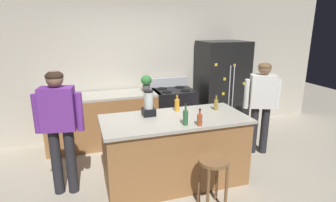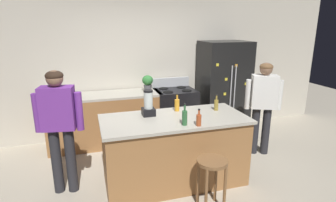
{
  "view_description": "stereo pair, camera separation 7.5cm",
  "coord_description": "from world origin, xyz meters",
  "px_view_note": "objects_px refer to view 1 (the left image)",
  "views": [
    {
      "loc": [
        -1.15,
        -3.27,
        2.15
      ],
      "look_at": [
        0.0,
        0.3,
        1.09
      ],
      "focal_mm": 29.43,
      "sensor_mm": 36.0,
      "label": 1
    },
    {
      "loc": [
        -1.08,
        -3.29,
        2.15
      ],
      "look_at": [
        0.0,
        0.3,
        1.09
      ],
      "focal_mm": 29.43,
      "sensor_mm": 36.0,
      "label": 2
    }
  ],
  "objects_px": {
    "potted_plant": "(146,82)",
    "blender_appliance": "(149,105)",
    "refrigerator": "(221,88)",
    "person_by_sink_right": "(262,100)",
    "kitchen_island": "(175,150)",
    "bottle_soda": "(177,105)",
    "person_by_island_left": "(59,122)",
    "bottle_olive_oil": "(186,117)",
    "bottle_cooking_sauce": "(200,119)",
    "stove_range": "(173,113)",
    "bar_stool": "(213,170)",
    "bottle_vinegar": "(216,104)"
  },
  "relations": [
    {
      "from": "bottle_olive_oil",
      "to": "kitchen_island",
      "type": "bearing_deg",
      "value": 96.6
    },
    {
      "from": "stove_range",
      "to": "bar_stool",
      "type": "bearing_deg",
      "value": -97.02
    },
    {
      "from": "kitchen_island",
      "to": "bottle_vinegar",
      "type": "relative_size",
      "value": 8.26
    },
    {
      "from": "refrigerator",
      "to": "stove_range",
      "type": "xyz_separation_m",
      "value": [
        -1.01,
        0.02,
        -0.43
      ]
    },
    {
      "from": "stove_range",
      "to": "bottle_olive_oil",
      "type": "bearing_deg",
      "value": -104.52
    },
    {
      "from": "refrigerator",
      "to": "person_by_sink_right",
      "type": "xyz_separation_m",
      "value": [
        0.15,
        -1.09,
        0.03
      ]
    },
    {
      "from": "potted_plant",
      "to": "blender_appliance",
      "type": "distance_m",
      "value": 1.38
    },
    {
      "from": "potted_plant",
      "to": "stove_range",
      "type": "bearing_deg",
      "value": -2.84
    },
    {
      "from": "person_by_sink_right",
      "to": "potted_plant",
      "type": "xyz_separation_m",
      "value": [
        -1.68,
        1.14,
        0.17
      ]
    },
    {
      "from": "bottle_soda",
      "to": "blender_appliance",
      "type": "bearing_deg",
      "value": -170.03
    },
    {
      "from": "bar_stool",
      "to": "potted_plant",
      "type": "bearing_deg",
      "value": 96.17
    },
    {
      "from": "person_by_sink_right",
      "to": "bottle_vinegar",
      "type": "distance_m",
      "value": 1.03
    },
    {
      "from": "blender_appliance",
      "to": "bottle_vinegar",
      "type": "height_order",
      "value": "blender_appliance"
    },
    {
      "from": "refrigerator",
      "to": "bar_stool",
      "type": "height_order",
      "value": "refrigerator"
    },
    {
      "from": "kitchen_island",
      "to": "bar_stool",
      "type": "xyz_separation_m",
      "value": [
        0.23,
        -0.7,
        0.03
      ]
    },
    {
      "from": "refrigerator",
      "to": "stove_range",
      "type": "distance_m",
      "value": 1.1
    },
    {
      "from": "stove_range",
      "to": "person_by_island_left",
      "type": "distance_m",
      "value": 2.42
    },
    {
      "from": "bar_stool",
      "to": "bottle_olive_oil",
      "type": "height_order",
      "value": "bottle_olive_oil"
    },
    {
      "from": "kitchen_island",
      "to": "blender_appliance",
      "type": "height_order",
      "value": "blender_appliance"
    },
    {
      "from": "stove_range",
      "to": "bottle_olive_oil",
      "type": "relative_size",
      "value": 4.07
    },
    {
      "from": "kitchen_island",
      "to": "person_by_island_left",
      "type": "relative_size",
      "value": 1.2
    },
    {
      "from": "refrigerator",
      "to": "bottle_soda",
      "type": "height_order",
      "value": "refrigerator"
    },
    {
      "from": "bottle_olive_oil",
      "to": "bottle_vinegar",
      "type": "relative_size",
      "value": 1.17
    },
    {
      "from": "bottle_soda",
      "to": "potted_plant",
      "type": "bearing_deg",
      "value": 96.27
    },
    {
      "from": "bar_stool",
      "to": "bottle_vinegar",
      "type": "bearing_deg",
      "value": 62.11
    },
    {
      "from": "bar_stool",
      "to": "bottle_soda",
      "type": "bearing_deg",
      "value": 96.04
    },
    {
      "from": "bottle_soda",
      "to": "bottle_vinegar",
      "type": "bearing_deg",
      "value": -13.76
    },
    {
      "from": "bottle_soda",
      "to": "person_by_island_left",
      "type": "bearing_deg",
      "value": -176.58
    },
    {
      "from": "potted_plant",
      "to": "bottle_olive_oil",
      "type": "relative_size",
      "value": 1.09
    },
    {
      "from": "blender_appliance",
      "to": "person_by_island_left",
      "type": "bearing_deg",
      "value": -179.12
    },
    {
      "from": "stove_range",
      "to": "bottle_olive_oil",
      "type": "distance_m",
      "value": 1.96
    },
    {
      "from": "person_by_island_left",
      "to": "refrigerator",
      "type": "bearing_deg",
      "value": 24.03
    },
    {
      "from": "potted_plant",
      "to": "person_by_sink_right",
      "type": "bearing_deg",
      "value": -34.2
    },
    {
      "from": "bottle_cooking_sauce",
      "to": "bottle_vinegar",
      "type": "relative_size",
      "value": 0.92
    },
    {
      "from": "refrigerator",
      "to": "person_by_sink_right",
      "type": "relative_size",
      "value": 1.18
    },
    {
      "from": "stove_range",
      "to": "person_by_sink_right",
      "type": "xyz_separation_m",
      "value": [
        1.16,
        -1.11,
        0.46
      ]
    },
    {
      "from": "bottle_cooking_sauce",
      "to": "kitchen_island",
      "type": "bearing_deg",
      "value": 117.43
    },
    {
      "from": "refrigerator",
      "to": "person_by_sink_right",
      "type": "height_order",
      "value": "refrigerator"
    },
    {
      "from": "refrigerator",
      "to": "bottle_cooking_sauce",
      "type": "xyz_separation_m",
      "value": [
        -1.32,
        -1.87,
        0.11
      ]
    },
    {
      "from": "bottle_cooking_sauce",
      "to": "bottle_soda",
      "type": "height_order",
      "value": "bottle_soda"
    },
    {
      "from": "blender_appliance",
      "to": "potted_plant",
      "type": "bearing_deg",
      "value": 77.67
    },
    {
      "from": "refrigerator",
      "to": "blender_appliance",
      "type": "xyz_separation_m",
      "value": [
        -1.82,
        -1.3,
        0.18
      ]
    },
    {
      "from": "kitchen_island",
      "to": "bottle_soda",
      "type": "bearing_deg",
      "value": 65.19
    },
    {
      "from": "person_by_sink_right",
      "to": "bottle_olive_oil",
      "type": "height_order",
      "value": "person_by_sink_right"
    },
    {
      "from": "potted_plant",
      "to": "blender_appliance",
      "type": "relative_size",
      "value": 0.85
    },
    {
      "from": "kitchen_island",
      "to": "refrigerator",
      "type": "distance_m",
      "value": 2.17
    },
    {
      "from": "bar_stool",
      "to": "bottle_soda",
      "type": "relative_size",
      "value": 2.5
    },
    {
      "from": "person_by_sink_right",
      "to": "bottle_soda",
      "type": "xyz_separation_m",
      "value": [
        -1.54,
        -0.14,
        0.1
      ]
    },
    {
      "from": "person_by_island_left",
      "to": "bottle_cooking_sauce",
      "type": "distance_m",
      "value": 1.73
    },
    {
      "from": "kitchen_island",
      "to": "stove_range",
      "type": "bearing_deg",
      "value": 71.67
    }
  ]
}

